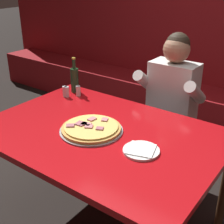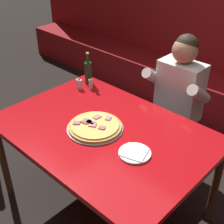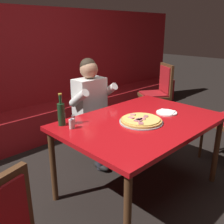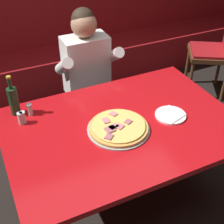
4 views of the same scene
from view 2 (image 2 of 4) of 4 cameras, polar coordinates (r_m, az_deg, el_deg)
name	(u,v)px [view 2 (image 2 of 4)]	position (r m, az deg, el deg)	size (l,w,h in m)	color
ground_plane	(105,204)	(2.74, -1.36, -16.42)	(24.00, 24.00, 0.00)	black
booth_bench	(216,100)	(3.85, 18.44, 2.08)	(6.46, 0.48, 0.46)	maroon
main_dining_table	(103,137)	(2.26, -1.58, -4.55)	(1.52, 1.06, 0.77)	#4C2D19
pizza	(95,127)	(2.22, -3.13, -2.69)	(0.40, 0.40, 0.05)	#9E9EA3
plate_white_paper	(135,153)	(2.00, 4.18, -7.49)	(0.21, 0.21, 0.02)	white
beer_bottle	(88,72)	(2.80, -4.35, 7.31)	(0.07, 0.07, 0.29)	#19381E
shaker_red_pepper_flakes	(80,85)	(2.74, -5.86, 4.98)	(0.04, 0.04, 0.09)	silver
shaker_black_pepper	(91,84)	(2.74, -3.92, 5.08)	(0.04, 0.04, 0.09)	silver
shaker_parmesan	(78,84)	(2.75, -6.15, 5.06)	(0.04, 0.04, 0.09)	silver
diner_seated_blue_shirt	(173,101)	(2.73, 11.15, 1.90)	(0.53, 0.53, 1.27)	black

